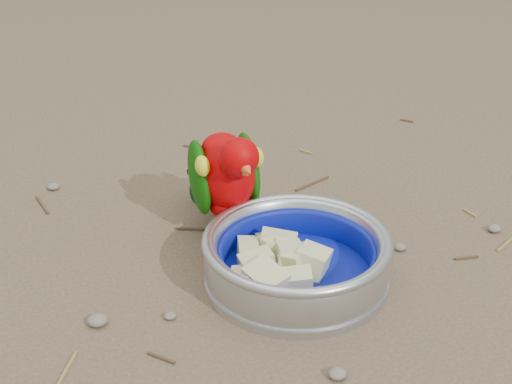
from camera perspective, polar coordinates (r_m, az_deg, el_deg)
name	(u,v)px	position (r m, az deg, el deg)	size (l,w,h in m)	color
ground	(290,293)	(0.89, 2.52, -7.36)	(60.00, 60.00, 0.00)	brown
food_bowl	(296,277)	(0.90, 2.94, -6.21)	(0.21, 0.21, 0.02)	#B2B2BA
bowl_wall	(297,255)	(0.89, 2.98, -4.60)	(0.21, 0.21, 0.04)	#B2B2BA
fruit_wedges	(297,260)	(0.89, 2.97, -4.98)	(0.13, 0.13, 0.03)	beige
lory_parrot	(227,184)	(0.96, -2.11, 0.59)	(0.09, 0.18, 0.15)	#AD0002
ground_debris	(305,244)	(0.98, 3.56, -3.79)	(0.90, 0.80, 0.01)	olive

